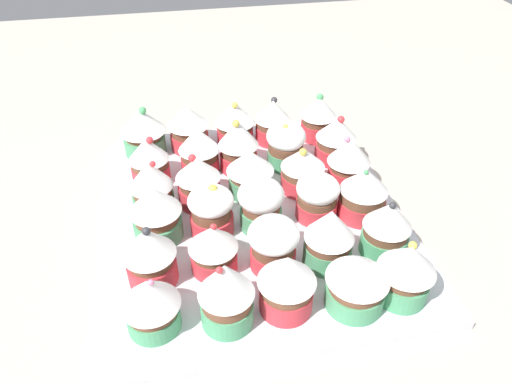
# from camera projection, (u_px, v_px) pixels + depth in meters

# --- Properties ---
(ground_plane) EXTENTS (1.80, 1.80, 0.03)m
(ground_plane) POSITION_uv_depth(u_px,v_px,m) (256.00, 225.00, 0.65)
(ground_plane) COLOR #B2A899
(baking_tray) EXTENTS (0.44, 0.37, 0.01)m
(baking_tray) POSITION_uv_depth(u_px,v_px,m) (256.00, 213.00, 0.63)
(baking_tray) COLOR silver
(baking_tray) RESTS_ON ground_plane
(cupcake_0) EXTENTS (0.07, 0.07, 0.08)m
(cupcake_0) POSITION_uv_depth(u_px,v_px,m) (143.00, 130.00, 0.72)
(cupcake_0) COLOR #4C9E6B
(cupcake_0) RESTS_ON baking_tray
(cupcake_1) EXTENTS (0.06, 0.06, 0.07)m
(cupcake_1) POSITION_uv_depth(u_px,v_px,m) (149.00, 159.00, 0.66)
(cupcake_1) COLOR #D1333D
(cupcake_1) RESTS_ON baking_tray
(cupcake_2) EXTENTS (0.06, 0.06, 0.08)m
(cupcake_2) POSITION_uv_depth(u_px,v_px,m) (151.00, 185.00, 0.61)
(cupcake_2) COLOR #4C9E6B
(cupcake_2) RESTS_ON baking_tray
(cupcake_3) EXTENTS (0.06, 0.06, 0.07)m
(cupcake_3) POSITION_uv_depth(u_px,v_px,m) (156.00, 212.00, 0.57)
(cupcake_3) COLOR #4C9E6B
(cupcake_3) RESTS_ON baking_tray
(cupcake_4) EXTENTS (0.06, 0.06, 0.08)m
(cupcake_4) POSITION_uv_depth(u_px,v_px,m) (150.00, 254.00, 0.51)
(cupcake_4) COLOR #D1333D
(cupcake_4) RESTS_ON baking_tray
(cupcake_5) EXTENTS (0.06, 0.06, 0.07)m
(cupcake_5) POSITION_uv_depth(u_px,v_px,m) (151.00, 303.00, 0.46)
(cupcake_5) COLOR #4C9E6B
(cupcake_5) RESTS_ON baking_tray
(cupcake_6) EXTENTS (0.06, 0.06, 0.07)m
(cupcake_6) POSITION_uv_depth(u_px,v_px,m) (189.00, 127.00, 0.73)
(cupcake_6) COLOR #D1333D
(cupcake_6) RESTS_ON baking_tray
(cupcake_7) EXTENTS (0.06, 0.06, 0.07)m
(cupcake_7) POSITION_uv_depth(u_px,v_px,m) (199.00, 149.00, 0.68)
(cupcake_7) COLOR #D1333D
(cupcake_7) RESTS_ON baking_tray
(cupcake_8) EXTENTS (0.06, 0.06, 0.08)m
(cupcake_8) POSITION_uv_depth(u_px,v_px,m) (198.00, 180.00, 0.62)
(cupcake_8) COLOR #D1333D
(cupcake_8) RESTS_ON baking_tray
(cupcake_9) EXTENTS (0.06, 0.06, 0.07)m
(cupcake_9) POSITION_uv_depth(u_px,v_px,m) (211.00, 210.00, 0.58)
(cupcake_9) COLOR #D1333D
(cupcake_9) RESTS_ON baking_tray
(cupcake_10) EXTENTS (0.06, 0.06, 0.06)m
(cupcake_10) POSITION_uv_depth(u_px,v_px,m) (213.00, 247.00, 0.53)
(cupcake_10) COLOR #D1333D
(cupcake_10) RESTS_ON baking_tray
(cupcake_11) EXTENTS (0.06, 0.06, 0.08)m
(cupcake_11) POSITION_uv_depth(u_px,v_px,m) (226.00, 293.00, 0.47)
(cupcake_11) COLOR #4C9E6B
(cupcake_11) RESTS_ON baking_tray
(cupcake_12) EXTENTS (0.06, 0.06, 0.07)m
(cupcake_12) POSITION_uv_depth(u_px,v_px,m) (235.00, 122.00, 0.74)
(cupcake_12) COLOR #D1333D
(cupcake_12) RESTS_ON baking_tray
(cupcake_13) EXTENTS (0.06, 0.06, 0.08)m
(cupcake_13) POSITION_uv_depth(u_px,v_px,m) (238.00, 144.00, 0.68)
(cupcake_13) COLOR #D1333D
(cupcake_13) RESTS_ON baking_tray
(cupcake_14) EXTENTS (0.06, 0.06, 0.07)m
(cupcake_14) POSITION_uv_depth(u_px,v_px,m) (250.00, 171.00, 0.64)
(cupcake_14) COLOR #4C9E6B
(cupcake_14) RESTS_ON baking_tray
(cupcake_15) EXTENTS (0.06, 0.06, 0.07)m
(cupcake_15) POSITION_uv_depth(u_px,v_px,m) (257.00, 204.00, 0.58)
(cupcake_15) COLOR #4C9E6B
(cupcake_15) RESTS_ON baking_tray
(cupcake_16) EXTENTS (0.06, 0.06, 0.07)m
(cupcake_16) POSITION_uv_depth(u_px,v_px,m) (273.00, 243.00, 0.53)
(cupcake_16) COLOR #D1333D
(cupcake_16) RESTS_ON baking_tray
(cupcake_17) EXTENTS (0.06, 0.06, 0.07)m
(cupcake_17) POSITION_uv_depth(u_px,v_px,m) (283.00, 283.00, 0.48)
(cupcake_17) COLOR #D1333D
(cupcake_17) RESTS_ON baking_tray
(cupcake_18) EXTENTS (0.06, 0.06, 0.07)m
(cupcake_18) POSITION_uv_depth(u_px,v_px,m) (273.00, 121.00, 0.74)
(cupcake_18) COLOR #D1333D
(cupcake_18) RESTS_ON baking_tray
(cupcake_19) EXTENTS (0.06, 0.06, 0.07)m
(cupcake_19) POSITION_uv_depth(u_px,v_px,m) (286.00, 145.00, 0.69)
(cupcake_19) COLOR #4C9E6B
(cupcake_19) RESTS_ON baking_tray
(cupcake_20) EXTENTS (0.06, 0.06, 0.07)m
(cupcake_20) POSITION_uv_depth(u_px,v_px,m) (303.00, 169.00, 0.65)
(cupcake_20) COLOR #D1333D
(cupcake_20) RESTS_ON baking_tray
(cupcake_21) EXTENTS (0.05, 0.05, 0.06)m
(cupcake_21) POSITION_uv_depth(u_px,v_px,m) (317.00, 197.00, 0.60)
(cupcake_21) COLOR #D1333D
(cupcake_21) RESTS_ON baking_tray
(cupcake_22) EXTENTS (0.06, 0.06, 0.08)m
(cupcake_22) POSITION_uv_depth(u_px,v_px,m) (329.00, 237.00, 0.53)
(cupcake_22) COLOR #4C9E6B
(cupcake_22) RESTS_ON baking_tray
(cupcake_23) EXTENTS (0.07, 0.07, 0.07)m
(cupcake_23) POSITION_uv_depth(u_px,v_px,m) (357.00, 281.00, 0.49)
(cupcake_23) COLOR #4C9E6B
(cupcake_23) RESTS_ON baking_tray
(cupcake_24) EXTENTS (0.06, 0.06, 0.08)m
(cupcake_24) POSITION_uv_depth(u_px,v_px,m) (318.00, 117.00, 0.75)
(cupcake_24) COLOR #D1333D
(cupcake_24) RESTS_ON baking_tray
(cupcake_25) EXTENTS (0.06, 0.06, 0.07)m
(cupcake_25) POSITION_uv_depth(u_px,v_px,m) (336.00, 139.00, 0.70)
(cupcake_25) COLOR #D1333D
(cupcake_25) RESTS_ON baking_tray
(cupcake_26) EXTENTS (0.06, 0.06, 0.07)m
(cupcake_26) POSITION_uv_depth(u_px,v_px,m) (349.00, 160.00, 0.66)
(cupcake_26) COLOR #D1333D
(cupcake_26) RESTS_ON baking_tray
(cupcake_27) EXTENTS (0.06, 0.06, 0.07)m
(cupcake_27) POSITION_uv_depth(u_px,v_px,m) (363.00, 193.00, 0.60)
(cupcake_27) COLOR #D1333D
(cupcake_27) RESTS_ON baking_tray
(cupcake_28) EXTENTS (0.06, 0.06, 0.07)m
(cupcake_28) POSITION_uv_depth(u_px,v_px,m) (387.00, 228.00, 0.55)
(cupcake_28) COLOR #4C9E6B
(cupcake_28) RESTS_ON baking_tray
(cupcake_29) EXTENTS (0.06, 0.06, 0.07)m
(cupcake_29) POSITION_uv_depth(u_px,v_px,m) (406.00, 271.00, 0.49)
(cupcake_29) COLOR #4C9E6B
(cupcake_29) RESTS_ON baking_tray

